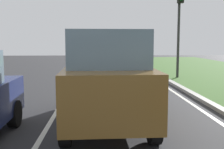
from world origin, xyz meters
TOP-DOWN VIEW (x-y plane):
  - ground_plane at (0.00, 14.00)m, footprint 60.00×60.00m
  - lane_line_center at (-0.70, 14.00)m, footprint 0.12×32.00m
  - lane_line_right_edge at (3.60, 14.00)m, footprint 0.12×32.00m
  - curb_right at (4.10, 14.00)m, footprint 0.24×48.00m
  - car_suv_ahead at (0.72, 9.14)m, footprint 2.05×4.54m
  - traffic_light_near_right at (4.93, 17.40)m, footprint 0.32×0.50m

SIDE VIEW (x-z plane):
  - ground_plane at x=0.00m, z-range 0.00..0.00m
  - lane_line_center at x=-0.70m, z-range 0.00..0.01m
  - lane_line_right_edge at x=3.60m, z-range 0.00..0.01m
  - curb_right at x=4.10m, z-range 0.00..0.12m
  - car_suv_ahead at x=0.72m, z-range 0.03..2.31m
  - traffic_light_near_right at x=4.93m, z-range 0.89..6.20m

